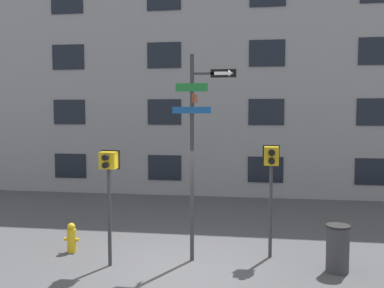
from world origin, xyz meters
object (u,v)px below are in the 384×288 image
street_sign_pole (195,140)px  fire_hydrant (72,238)px  pedestrian_signal_right (271,169)px  pedestrian_signal_left (109,175)px  trash_bin (338,248)px

street_sign_pole → fire_hydrant: (-3.02, 0.14, -2.39)m
pedestrian_signal_right → fire_hydrant: pedestrian_signal_right is taller
street_sign_pole → pedestrian_signal_left: size_ratio=1.82×
street_sign_pole → trash_bin: 3.79m
fire_hydrant → street_sign_pole: bearing=-2.7°
street_sign_pole → trash_bin: size_ratio=4.61×
fire_hydrant → trash_bin: 6.08m
street_sign_pole → fire_hydrant: 3.85m
pedestrian_signal_left → pedestrian_signal_right: size_ratio=0.97×
street_sign_pole → pedestrian_signal_right: street_sign_pole is taller
street_sign_pole → fire_hydrant: bearing=177.3°
fire_hydrant → pedestrian_signal_right: bearing=4.0°
street_sign_pole → pedestrian_signal_left: (-1.80, -0.59, -0.73)m
street_sign_pole → pedestrian_signal_right: 1.87m
pedestrian_signal_left → fire_hydrant: 2.19m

